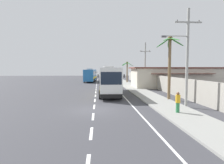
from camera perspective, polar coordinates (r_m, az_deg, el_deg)
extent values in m
plane|color=#3A3A3F|center=(16.23, -5.64, -8.50)|extent=(160.00, 160.00, 0.00)
cube|color=gray|center=(26.84, 9.60, -3.37)|extent=(3.20, 90.00, 0.14)
cube|color=white|center=(10.58, -6.44, -15.44)|extent=(0.16, 2.00, 0.01)
cube|color=white|center=(13.95, -5.87, -10.58)|extent=(0.16, 2.00, 0.01)
cube|color=white|center=(17.39, -5.54, -7.63)|extent=(0.16, 2.00, 0.01)
cube|color=white|center=(20.86, -5.32, -5.66)|extent=(0.16, 2.00, 0.01)
cube|color=white|center=(24.35, -5.17, -4.25)|extent=(0.16, 2.00, 0.01)
cube|color=white|center=(27.85, -5.05, -3.20)|extent=(0.16, 2.00, 0.01)
cube|color=white|center=(31.35, -4.96, -2.38)|extent=(0.16, 2.00, 0.01)
cube|color=white|center=(34.86, -4.89, -1.72)|extent=(0.16, 2.00, 0.01)
cube|color=white|center=(38.38, -4.83, -1.19)|extent=(0.16, 2.00, 0.01)
cube|color=white|center=(41.89, -4.78, -0.74)|extent=(0.16, 2.00, 0.01)
cube|color=white|center=(45.41, -4.74, -0.37)|extent=(0.16, 2.00, 0.01)
cube|color=white|center=(48.94, -4.70, -0.04)|extent=(0.16, 2.00, 0.01)
cube|color=white|center=(52.46, -4.67, 0.23)|extent=(0.16, 2.00, 0.01)
cube|color=white|center=(55.98, -4.65, 0.48)|extent=(0.16, 2.00, 0.01)
cube|color=white|center=(59.51, -4.62, 0.69)|extent=(0.16, 2.00, 0.01)
cube|color=white|center=(63.03, -4.60, 0.88)|extent=(0.16, 2.00, 0.01)
cube|color=white|center=(31.20, 1.74, -2.39)|extent=(0.14, 70.00, 0.01)
cube|color=#9E998E|center=(31.61, 14.58, -0.27)|extent=(0.24, 60.00, 2.39)
cube|color=white|center=(25.59, -0.91, 0.73)|extent=(2.68, 11.87, 3.28)
cube|color=#192333|center=(25.76, -0.93, 2.03)|extent=(2.69, 10.93, 1.05)
cube|color=#192333|center=(19.70, -0.23, 1.16)|extent=(2.27, 0.14, 1.38)
cube|color=yellow|center=(25.64, -0.91, -0.91)|extent=(2.71, 11.64, 0.59)
cube|color=black|center=(19.81, -0.22, -4.45)|extent=(2.41, 0.20, 0.44)
cube|color=#B7B7B7|center=(27.02, -1.04, 4.69)|extent=(1.40, 2.63, 0.28)
cube|color=black|center=(20.02, 3.78, 1.90)|extent=(0.12, 0.08, 0.36)
cube|color=black|center=(19.88, -4.33, 1.88)|extent=(0.12, 0.08, 0.36)
cylinder|color=black|center=(21.71, 2.72, -3.88)|extent=(0.34, 1.05, 1.04)
cylinder|color=black|center=(21.60, -3.67, -3.93)|extent=(0.34, 1.05, 1.04)
cylinder|color=black|center=(29.31, 1.18, -1.80)|extent=(0.34, 1.05, 1.04)
cylinder|color=black|center=(29.23, -3.54, -1.82)|extent=(0.34, 1.05, 1.04)
cube|color=#2366A8|center=(50.59, -6.71, 2.17)|extent=(3.16, 10.83, 2.92)
cube|color=#192333|center=(50.38, -6.74, 2.75)|extent=(3.14, 9.97, 0.94)
cube|color=#192333|center=(55.86, -6.15, 2.81)|extent=(2.31, 0.24, 1.23)
cube|color=yellow|center=(50.62, -6.71, 1.43)|extent=(3.19, 10.61, 0.53)
cube|color=black|center=(56.01, -6.13, 1.07)|extent=(2.47, 0.31, 0.44)
cube|color=#B7B7B7|center=(49.23, -6.89, 3.98)|extent=(1.52, 2.43, 0.28)
cube|color=black|center=(55.80, -7.64, 3.02)|extent=(0.12, 0.09, 0.36)
cube|color=black|center=(55.52, -4.69, 3.04)|extent=(0.12, 0.09, 0.36)
cylinder|color=black|center=(54.50, -7.58, 0.90)|extent=(0.38, 1.06, 1.04)
cylinder|color=black|center=(54.26, -5.00, 0.91)|extent=(0.38, 1.06, 1.04)
cylinder|color=black|center=(47.62, -8.57, 0.43)|extent=(0.38, 1.06, 1.04)
cylinder|color=black|center=(47.35, -5.62, 0.44)|extent=(0.38, 1.06, 1.04)
cylinder|color=black|center=(34.27, 0.96, -1.31)|extent=(0.11, 0.60, 0.60)
cylinder|color=black|center=(35.62, 0.74, -1.10)|extent=(0.13, 0.60, 0.60)
cube|color=#1947B2|center=(34.88, 0.86, -0.85)|extent=(0.25, 1.10, 0.36)
cube|color=black|center=(35.16, 0.81, -0.49)|extent=(0.25, 0.60, 0.12)
cylinder|color=gray|center=(34.37, 0.94, -0.79)|extent=(0.06, 0.32, 0.67)
cylinder|color=black|center=(34.43, 0.93, -0.05)|extent=(0.56, 0.05, 0.04)
sphere|color=#EAEACC|center=(34.32, 0.95, -0.30)|extent=(0.14, 0.14, 0.14)
cylinder|color=navy|center=(35.09, 0.82, 0.02)|extent=(0.32, 0.32, 0.63)
sphere|color=blue|center=(35.06, 0.82, 0.75)|extent=(0.26, 0.26, 0.26)
cylinder|color=#2D7A47|center=(15.35, 19.68, -7.46)|extent=(0.28, 0.28, 0.77)
cylinder|color=gold|center=(15.23, 19.74, -4.92)|extent=(0.36, 0.36, 0.61)
sphere|color=brown|center=(15.17, 19.78, -3.38)|extent=(0.24, 0.24, 0.24)
cylinder|color=#9E9E99|center=(18.06, 22.26, 6.69)|extent=(0.24, 0.24, 8.89)
cube|color=#9E9E99|center=(18.51, 22.55, 16.74)|extent=(2.50, 0.12, 0.12)
cylinder|color=#4C4742|center=(18.13, 19.60, 17.49)|extent=(0.08, 0.08, 0.16)
cylinder|color=#4C4742|center=(18.99, 25.37, 16.70)|extent=(0.08, 0.08, 0.16)
cylinder|color=#9E9E99|center=(17.82, 19.19, 13.31)|extent=(2.20, 0.09, 0.09)
cube|color=#4C4C51|center=(17.41, 15.77, 13.40)|extent=(0.44, 0.24, 0.14)
cylinder|color=#9E9E99|center=(32.70, 10.20, 4.92)|extent=(0.24, 0.24, 8.08)
cube|color=#9E9E99|center=(32.84, 10.26, 9.32)|extent=(1.91, 0.12, 0.12)
cylinder|color=#4C4742|center=(32.67, 8.94, 9.58)|extent=(0.08, 0.08, 0.16)
cylinder|color=#4C4742|center=(33.05, 11.56, 9.48)|extent=(0.08, 0.08, 0.16)
cylinder|color=brown|center=(21.50, 17.35, 3.57)|extent=(0.32, 0.32, 6.81)
ellipsoid|color=#3D893D|center=(21.97, 19.48, 11.57)|extent=(1.63, 0.41, 0.97)
ellipsoid|color=#3D893D|center=(22.44, 17.36, 11.37)|extent=(0.80, 1.62, 1.03)
ellipsoid|color=#3D893D|center=(21.89, 15.55, 11.60)|extent=(1.50, 1.21, 1.03)
ellipsoid|color=#3D893D|center=(20.94, 16.64, 12.57)|extent=(1.47, 1.51, 0.58)
ellipsoid|color=#3D893D|center=(21.02, 18.86, 12.47)|extent=(0.70, 1.79, 0.59)
sphere|color=brown|center=(21.75, 17.55, 12.71)|extent=(0.56, 0.56, 0.56)
cylinder|color=brown|center=(46.99, 4.69, 2.86)|extent=(0.30, 0.30, 5.04)
ellipsoid|color=#28702D|center=(47.00, 5.69, 5.47)|extent=(1.70, 0.60, 1.05)
ellipsoid|color=#28702D|center=(47.82, 4.73, 5.50)|extent=(0.65, 1.75, 0.97)
ellipsoid|color=#28702D|center=(47.52, 3.88, 5.60)|extent=(1.48, 1.53, 0.84)
ellipsoid|color=#28702D|center=(46.41, 3.98, 5.56)|extent=(1.60, 1.31, 0.95)
ellipsoid|color=#28702D|center=(46.19, 5.21, 5.77)|extent=(0.90, 1.85, 0.63)
sphere|color=brown|center=(47.00, 4.71, 5.99)|extent=(0.56, 0.56, 0.56)
cube|color=beige|center=(37.13, 18.98, 1.20)|extent=(15.99, 6.11, 3.59)
cube|color=brown|center=(37.09, 19.05, 4.16)|extent=(16.95, 6.48, 0.24)
cube|color=brown|center=(34.00, 21.27, 2.41)|extent=(11.19, 0.80, 0.10)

